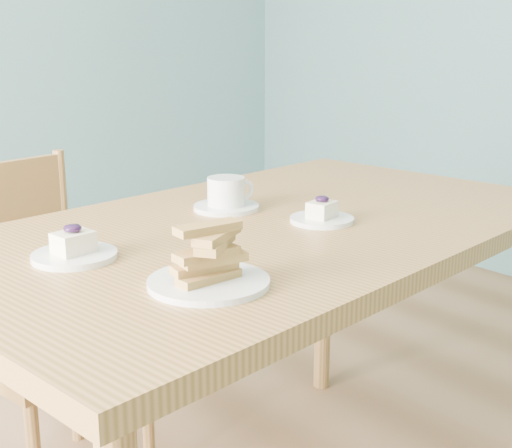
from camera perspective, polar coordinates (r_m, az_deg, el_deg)
name	(u,v)px	position (r m, az deg, el deg)	size (l,w,h in m)	color
dining_table	(267,256)	(1.62, 0.92, -2.55)	(1.59, 1.04, 0.80)	#A16E3D
dining_chair	(41,329)	(1.97, -16.83, -8.05)	(0.48, 0.46, 0.89)	#A16E3D
cheesecake_plate_near	(322,215)	(1.60, 5.29, 0.70)	(0.14, 0.14, 0.06)	silver
cheesecake_plate_far	(74,250)	(1.37, -14.35, -2.03)	(0.16, 0.16, 0.07)	silver
coffee_cup	(227,196)	(1.70, -2.36, 2.26)	(0.16, 0.16, 0.08)	silver
biscotti_plate	(208,265)	(1.19, -3.83, -3.26)	(0.21, 0.21, 0.11)	silver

